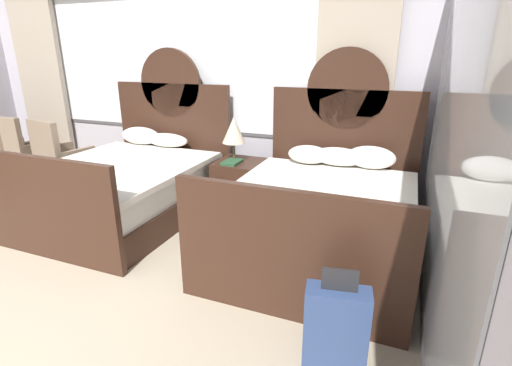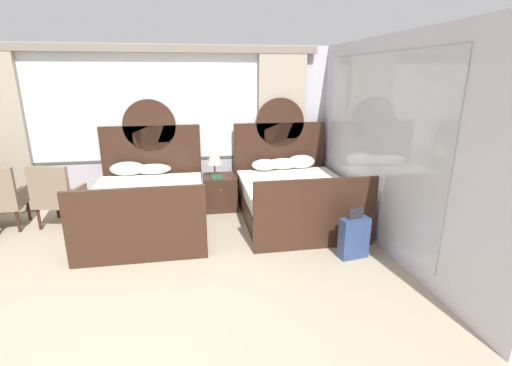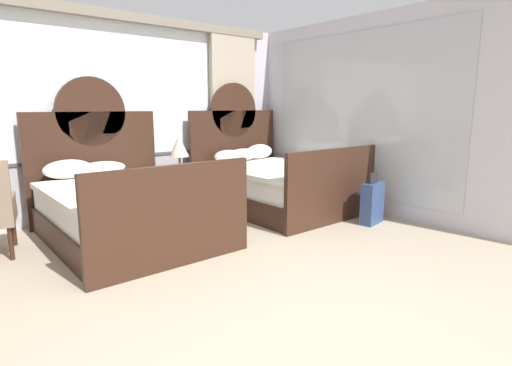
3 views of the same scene
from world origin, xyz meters
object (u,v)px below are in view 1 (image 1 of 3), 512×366
(nightstand_between_beds, at_px, (241,185))
(suitcase_on_floor, at_px, (336,328))
(table_lamp_on_nightstand, at_px, (234,131))
(book_on_nightstand, at_px, (232,162))
(bed_near_mirror, at_px, (322,211))
(armchair_by_window_centre, at_px, (17,149))
(armchair_by_window_right, at_px, (5,148))
(bed_near_window, at_px, (128,183))
(armchair_by_window_left, at_px, (59,155))

(nightstand_between_beds, height_order, suitcase_on_floor, suitcase_on_floor)
(table_lamp_on_nightstand, relative_size, book_on_nightstand, 1.97)
(table_lamp_on_nightstand, bearing_deg, bed_near_mirror, -27.97)
(bed_near_mirror, xyz_separation_m, nightstand_between_beds, (-1.11, 0.63, -0.09))
(bed_near_mirror, height_order, nightstand_between_beds, bed_near_mirror)
(table_lamp_on_nightstand, relative_size, armchair_by_window_centre, 0.52)
(book_on_nightstand, bearing_deg, suitcase_on_floor, -51.00)
(nightstand_between_beds, xyz_separation_m, armchair_by_window_centre, (-3.24, -0.36, 0.22))
(armchair_by_window_right, height_order, suitcase_on_floor, armchair_by_window_right)
(table_lamp_on_nightstand, bearing_deg, armchair_by_window_centre, -173.54)
(bed_near_window, relative_size, armchair_by_window_right, 2.19)
(bed_near_mirror, bearing_deg, table_lamp_on_nightstand, 152.03)
(book_on_nightstand, distance_m, suitcase_on_floor, 2.51)
(table_lamp_on_nightstand, xyz_separation_m, armchair_by_window_left, (-2.37, -0.36, -0.43))
(bed_near_window, height_order, armchair_by_window_centre, bed_near_window)
(bed_near_window, bearing_deg, armchair_by_window_left, 167.99)
(bed_near_window, bearing_deg, armchair_by_window_right, 173.14)
(armchair_by_window_left, xyz_separation_m, suitcase_on_floor, (3.96, -1.69, -0.24))
(bed_near_window, distance_m, bed_near_mirror, 2.23)
(bed_near_mirror, bearing_deg, armchair_by_window_left, 175.58)
(book_on_nightstand, relative_size, suitcase_on_floor, 0.40)
(bed_near_window, distance_m, suitcase_on_floor, 2.99)
(suitcase_on_floor, bearing_deg, armchair_by_window_centre, 160.44)
(nightstand_between_beds, height_order, armchair_by_window_centre, armchair_by_window_centre)
(bed_near_mirror, bearing_deg, nightstand_between_beds, 150.51)
(bed_near_window, xyz_separation_m, book_on_nightstand, (1.07, 0.53, 0.22))
(book_on_nightstand, xyz_separation_m, suitcase_on_floor, (1.57, -1.93, -0.32))
(nightstand_between_beds, bearing_deg, armchair_by_window_right, -174.15)
(book_on_nightstand, distance_m, armchair_by_window_right, 3.42)
(table_lamp_on_nightstand, bearing_deg, bed_near_window, -148.45)
(table_lamp_on_nightstand, xyz_separation_m, suitcase_on_floor, (1.59, -2.05, -0.66))
(armchair_by_window_left, bearing_deg, armchair_by_window_right, -179.95)
(table_lamp_on_nightstand, height_order, book_on_nightstand, table_lamp_on_nightstand)
(nightstand_between_beds, xyz_separation_m, book_on_nightstand, (-0.05, -0.11, 0.30))
(bed_near_window, relative_size, nightstand_between_beds, 3.70)
(nightstand_between_beds, bearing_deg, armchair_by_window_left, -171.78)
(armchair_by_window_left, distance_m, suitcase_on_floor, 4.32)
(table_lamp_on_nightstand, bearing_deg, nightstand_between_beds, -1.60)
(bed_near_mirror, xyz_separation_m, book_on_nightstand, (-1.17, 0.52, 0.22))
(armchair_by_window_left, bearing_deg, armchair_by_window_centre, -179.88)
(armchair_by_window_right, bearing_deg, bed_near_mirror, -3.43)
(nightstand_between_beds, bearing_deg, table_lamp_on_nightstand, 178.40)
(book_on_nightstand, relative_size, armchair_by_window_centre, 0.27)
(book_on_nightstand, distance_m, armchair_by_window_centre, 3.19)
(bed_near_mirror, distance_m, suitcase_on_floor, 1.47)
(bed_near_window, xyz_separation_m, table_lamp_on_nightstand, (1.04, 0.64, 0.56))
(armchair_by_window_centre, height_order, armchair_by_window_right, same)
(suitcase_on_floor, bearing_deg, nightstand_between_beds, 126.53)
(bed_near_mirror, xyz_separation_m, table_lamp_on_nightstand, (-1.19, 0.63, 0.55))
(armchair_by_window_centre, bearing_deg, bed_near_window, -7.58)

